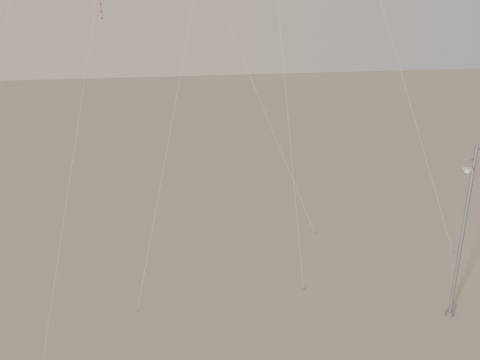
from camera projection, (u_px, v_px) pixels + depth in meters
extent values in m
plane|color=#9F9784|center=(259.00, 338.00, 27.31)|extent=(160.00, 160.00, 0.00)
cylinder|color=gray|center=(450.00, 313.00, 29.07)|extent=(0.44, 0.44, 0.30)
cylinder|color=gray|center=(462.00, 237.00, 27.44)|extent=(0.20, 0.18, 9.57)
cylinder|color=gray|center=(477.00, 147.00, 25.74)|extent=(0.14, 0.14, 0.18)
cylinder|color=gray|center=(472.00, 160.00, 25.77)|extent=(0.55, 0.37, 0.07)
cylinder|color=gray|center=(468.00, 165.00, 25.66)|extent=(0.06, 0.06, 0.40)
ellipsoid|color=beige|center=(468.00, 169.00, 25.73)|extent=(0.52, 0.52, 0.18)
cylinder|color=beige|center=(184.00, 54.00, 29.10)|extent=(6.64, 8.34, 26.63)
cylinder|color=gray|center=(137.00, 311.00, 29.45)|extent=(0.06, 0.06, 0.10)
cylinder|color=gray|center=(303.00, 289.00, 31.52)|extent=(0.06, 0.06, 0.10)
cylinder|color=maroon|center=(101.00, 8.00, 26.56)|extent=(0.12, 0.16, 1.07)
cylinder|color=beige|center=(70.00, 178.00, 25.32)|extent=(3.40, 7.59, 16.57)
cylinder|color=beige|center=(403.00, 80.00, 35.92)|extent=(5.13, 9.48, 21.55)
cylinder|color=gray|center=(453.00, 253.00, 35.70)|extent=(0.06, 0.06, 0.10)
cylinder|color=beige|center=(227.00, 20.00, 36.08)|extent=(11.53, 7.62, 29.11)
cylinder|color=gray|center=(315.00, 233.00, 38.51)|extent=(0.06, 0.06, 0.10)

